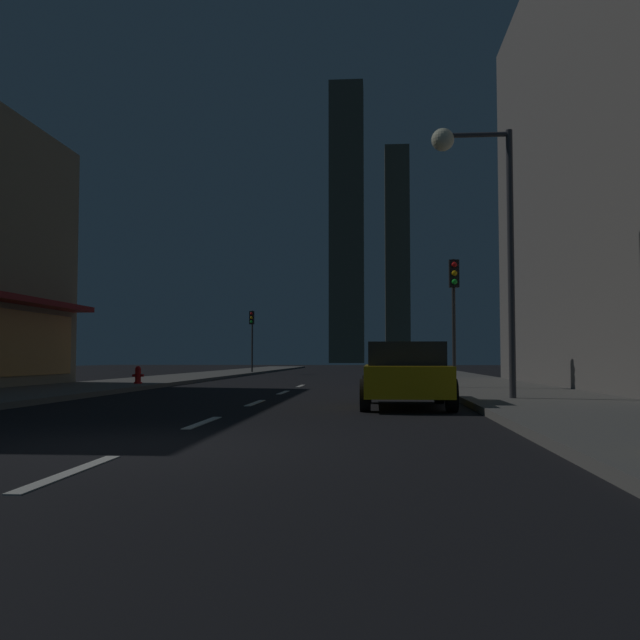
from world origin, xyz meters
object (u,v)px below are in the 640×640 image
Objects in this scene: traffic_light_far_left at (252,327)px; car_parked_near at (405,374)px; traffic_light_near_right at (454,294)px; fire_hydrant_far_left at (138,375)px; street_lamp_right at (476,195)px; car_parked_far at (391,366)px.

car_parked_near is at bearing -73.90° from traffic_light_far_left.
traffic_light_near_right and traffic_light_far_left have the same top height.
fire_hydrant_far_left is 0.10× the size of street_lamp_right.
traffic_light_near_right is (11.40, -2.51, 2.74)m from fire_hydrant_far_left.
car_parked_near is 7.81m from traffic_light_near_right.
street_lamp_right is (10.88, -30.31, 1.87)m from traffic_light_far_left.
car_parked_near and car_parked_far have the same top height.
car_parked_near is 1.01× the size of traffic_light_far_left.
traffic_light_far_left is at bearing 119.13° from car_parked_far.
fire_hydrant_far_left is at bearing 167.56° from traffic_light_near_right.
street_lamp_right reaches higher than car_parked_far.
car_parked_near is 0.64× the size of street_lamp_right.
car_parked_far is at bearing -60.87° from traffic_light_far_left.
car_parked_far is 18.85m from traffic_light_far_left.
fire_hydrant_far_left is (-9.50, -5.51, -0.29)m from car_parked_far.
traffic_light_far_left is 0.64× the size of street_lamp_right.
fire_hydrant_far_left is at bearing -149.87° from car_parked_far.
street_lamp_right is at bearing -82.74° from car_parked_far.
traffic_light_near_right reaches higher than car_parked_far.
street_lamp_right is (1.78, 1.22, 4.33)m from car_parked_near.
traffic_light_far_left is at bearing 114.31° from traffic_light_near_right.
car_parked_near is at bearing -45.55° from fire_hydrant_far_left.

